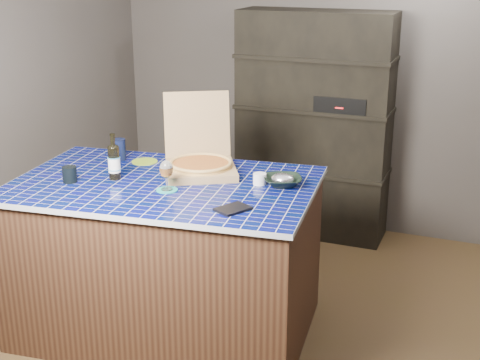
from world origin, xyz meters
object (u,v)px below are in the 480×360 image
at_px(kitchen_island, 167,257).
at_px(bowl, 283,181).
at_px(wine_glass, 166,170).
at_px(dvd_case, 233,209).
at_px(pizza_box, 200,162).
at_px(mead_bottle, 114,161).

bearing_deg(kitchen_island, bowl, 10.62).
bearing_deg(bowl, wine_glass, -151.01).
xyz_separation_m(wine_glass, dvd_case, (0.46, -0.14, -0.11)).
height_order(pizza_box, bowl, pizza_box).
relative_size(wine_glass, bowl, 0.78).
relative_size(kitchen_island, wine_glass, 10.91).
height_order(kitchen_island, bowl, bowl).
height_order(dvd_case, bowl, bowl).
xyz_separation_m(pizza_box, dvd_case, (0.42, -0.51, -0.06)).
relative_size(pizza_box, dvd_case, 3.68).
xyz_separation_m(kitchen_island, mead_bottle, (-0.29, -0.05, 0.58)).
bearing_deg(bowl, mead_bottle, -165.23).
distance_m(kitchen_island, wine_glass, 0.61).
relative_size(mead_bottle, wine_glass, 1.62).
relative_size(mead_bottle, bowl, 1.27).
bearing_deg(kitchen_island, wine_glass, -61.22).
bearing_deg(mead_bottle, kitchen_island, 9.85).
bearing_deg(pizza_box, bowl, -34.71).
height_order(mead_bottle, wine_glass, mead_bottle).
distance_m(pizza_box, dvd_case, 0.66).
distance_m(wine_glass, dvd_case, 0.49).
distance_m(mead_bottle, bowl, 0.99).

